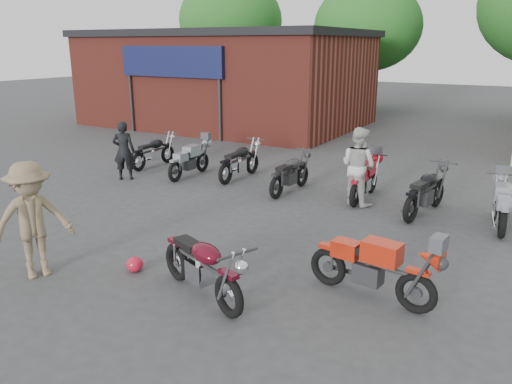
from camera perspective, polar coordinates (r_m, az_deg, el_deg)
The scene contains 17 objects.
ground at distance 8.32m, azimuth -4.15°, elevation -9.69°, with size 90.00×90.00×0.00m, color #38383B.
brick_building at distance 24.16m, azimuth -3.23°, elevation 12.57°, with size 12.00×8.00×4.00m, color maroon.
tree_0 at distance 33.54m, azimuth -2.90°, elevation 17.27°, with size 6.56×6.56×8.20m, color #17571D, non-canonical shape.
tree_1 at distance 29.61m, azimuth 12.50°, elevation 16.24°, with size 5.92×5.92×7.40m, color #17571D, non-canonical shape.
vintage_motorcycle at distance 7.46m, azimuth -6.18°, elevation -8.01°, with size 2.00×0.66×1.16m, color #4B0916, non-canonical shape.
sportbike at distance 7.60m, azimuth 13.27°, elevation -8.02°, with size 1.95×0.64×1.13m, color red, non-canonical shape.
helmet at distance 8.68m, azimuth -13.68°, elevation -8.04°, with size 0.28×0.28×0.26m, color red.
person_dark at distance 14.40m, azimuth -14.87°, elevation 4.60°, with size 0.60×0.39×1.65m, color black.
person_light at distance 11.96m, azimuth 11.59°, elevation 2.92°, with size 0.89×0.70×1.84m, color #B4B5B0.
person_tan at distance 8.75m, azimuth -24.22°, elevation -2.97°, with size 1.25×0.72×1.93m, color #79644B.
row_bike_0 at distance 15.79m, azimuth -11.58°, elevation 4.74°, with size 1.82×0.60×1.06m, color black, non-canonical shape.
row_bike_1 at distance 14.42m, azimuth -7.57°, elevation 3.84°, with size 1.84×0.61×1.06m, color #90959D, non-canonical shape.
row_bike_2 at distance 14.06m, azimuth -1.83°, elevation 3.76°, with size 1.93×0.64×1.12m, color black, non-canonical shape.
row_bike_3 at distance 12.78m, azimuth 3.99°, elevation 2.36°, with size 1.88×0.62×1.09m, color #27282A, non-canonical shape.
row_bike_4 at distance 12.44m, azimuth 12.34°, elevation 1.61°, with size 1.88×0.62×1.09m, color red, non-canonical shape.
row_bike_5 at distance 11.68m, azimuth 18.88°, elevation 0.32°, with size 2.02×0.67×1.17m, color black, non-canonical shape.
row_bike_6 at distance 11.48m, azimuth 26.25°, elevation -1.08°, with size 1.82×0.60×1.06m, color gray, non-canonical shape.
Camera 1 is at (4.26, -6.13, 3.67)m, focal length 35.00 mm.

